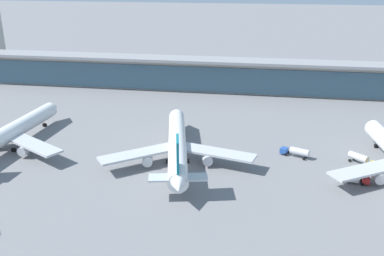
{
  "coord_description": "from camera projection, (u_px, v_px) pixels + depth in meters",
  "views": [
    {
      "loc": [
        19.87,
        -109.32,
        52.9
      ],
      "look_at": [
        0.0,
        10.49,
        7.13
      ],
      "focal_mm": 39.75,
      "sensor_mm": 36.0,
      "label": 1
    }
  ],
  "objects": [
    {
      "name": "service_truck_by_tail_blue",
      "position": [
        296.0,
        151.0,
        126.57
      ],
      "size": [
        8.8,
        5.42,
        2.95
      ],
      "color": "#234C9E",
      "rests_on": "ground"
    },
    {
      "name": "ground_plane",
      "position": [
        186.0,
        164.0,
        122.62
      ],
      "size": [
        1200.0,
        1200.0,
        0.0
      ],
      "primitive_type": "plane",
      "color": "slate"
    },
    {
      "name": "airliner_left_stand",
      "position": [
        6.0,
        135.0,
        130.72
      ],
      "size": [
        44.7,
        58.23,
        15.5
      ],
      "color": "white",
      "rests_on": "ground"
    },
    {
      "name": "service_truck_near_nose_red",
      "position": [
        353.0,
        177.0,
        111.26
      ],
      "size": [
        7.52,
        3.16,
        3.1
      ],
      "color": "#B21E1E",
      "rests_on": "ground"
    },
    {
      "name": "airliner_centre_stand",
      "position": [
        177.0,
        146.0,
        122.68
      ],
      "size": [
        43.85,
        57.81,
        15.5
      ],
      "color": "white",
      "rests_on": "ground"
    },
    {
      "name": "service_truck_mid_apron_yellow",
      "position": [
        362.0,
        159.0,
        121.64
      ],
      "size": [
        7.81,
        7.53,
        2.95
      ],
      "color": "yellow",
      "rests_on": "ground"
    },
    {
      "name": "terminal_building",
      "position": [
        216.0,
        74.0,
        191.98
      ],
      "size": [
        236.2,
        12.8,
        15.2
      ],
      "color": "#B2ADA3",
      "rests_on": "ground"
    }
  ]
}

